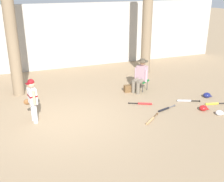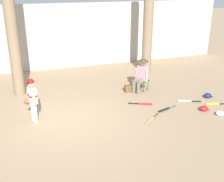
{
  "view_description": "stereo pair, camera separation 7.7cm",
  "coord_description": "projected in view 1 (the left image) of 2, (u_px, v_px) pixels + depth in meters",
  "views": [
    {
      "loc": [
        -1.38,
        -7.27,
        3.79
      ],
      "look_at": [
        1.35,
        0.02,
        0.75
      ],
      "focal_mm": 44.91,
      "sensor_mm": 36.0,
      "label": 1
    },
    {
      "loc": [
        -1.31,
        -7.3,
        3.79
      ],
      "look_at": [
        1.35,
        0.02,
        0.75
      ],
      "focal_mm": 44.91,
      "sensor_mm": 36.0,
      "label": 2
    }
  ],
  "objects": [
    {
      "name": "batting_helmet_red",
      "position": [
        203.0,
        108.0,
        8.82
      ],
      "size": [
        0.31,
        0.24,
        0.18
      ],
      "color": "#A81919",
      "rests_on": "ground"
    },
    {
      "name": "seated_spectator",
      "position": [
        141.0,
        75.0,
        10.19
      ],
      "size": [
        0.66,
        0.57,
        1.2
      ],
      "color": "#6B6051",
      "rests_on": "ground"
    },
    {
      "name": "bat_aluminum_silver",
      "position": [
        186.0,
        101.0,
        9.48
      ],
      "size": [
        0.72,
        0.36,
        0.07
      ],
      "color": "#B7BCC6",
      "rests_on": "ground"
    },
    {
      "name": "handbag_beside_stool",
      "position": [
        129.0,
        88.0,
        10.3
      ],
      "size": [
        0.35,
        0.19,
        0.26
      ],
      "primitive_type": "cube",
      "rotation": [
        0.0,
        0.0,
        -0.04
      ],
      "color": "brown",
      "rests_on": "ground"
    },
    {
      "name": "batting_helmet_white",
      "position": [
        219.0,
        113.0,
        8.52
      ],
      "size": [
        0.28,
        0.21,
        0.16
      ],
      "color": "silver",
      "rests_on": "ground"
    },
    {
      "name": "bat_black_composite",
      "position": [
        165.0,
        109.0,
        8.86
      ],
      "size": [
        0.73,
        0.28,
        0.07
      ],
      "color": "black",
      "rests_on": "ground"
    },
    {
      "name": "folding_stool",
      "position": [
        142.0,
        81.0,
        10.36
      ],
      "size": [
        0.55,
        0.55,
        0.41
      ],
      "color": "#196B2D",
      "rests_on": "ground"
    },
    {
      "name": "bat_red_barrel",
      "position": [
        143.0,
        104.0,
        9.26
      ],
      "size": [
        0.72,
        0.4,
        0.07
      ],
      "color": "red",
      "rests_on": "ground"
    },
    {
      "name": "bat_yellow_trainer",
      "position": [
        214.0,
        104.0,
        9.25
      ],
      "size": [
        0.73,
        0.24,
        0.07
      ],
      "color": "yellow",
      "rests_on": "ground"
    },
    {
      "name": "ground_plane",
      "position": [
        69.0,
        121.0,
        8.17
      ],
      "size": [
        60.0,
        60.0,
        0.0
      ],
      "primitive_type": "plane",
      "color": "#937A5B"
    },
    {
      "name": "young_ballplayer",
      "position": [
        32.0,
        98.0,
        7.88
      ],
      "size": [
        0.39,
        0.57,
        1.31
      ],
      "color": "white",
      "rests_on": "ground"
    },
    {
      "name": "tree_behind_spectator",
      "position": [
        147.0,
        29.0,
        11.83
      ],
      "size": [
        0.61,
        0.61,
        4.46
      ],
      "color": "#7F6B51",
      "rests_on": "ground"
    },
    {
      "name": "batting_helmet_navy",
      "position": [
        207.0,
        95.0,
        9.82
      ],
      "size": [
        0.32,
        0.24,
        0.18
      ],
      "color": "navy",
      "rests_on": "ground"
    },
    {
      "name": "bat_wood_tan",
      "position": [
        151.0,
        120.0,
        8.16
      ],
      "size": [
        0.66,
        0.54,
        0.07
      ],
      "color": "tan",
      "rests_on": "ground"
    },
    {
      "name": "concrete_back_wall",
      "position": [
        40.0,
        38.0,
        12.5
      ],
      "size": [
        18.0,
        0.36,
        2.92
      ],
      "primitive_type": "cube",
      "color": "#ADA89E",
      "rests_on": "ground"
    },
    {
      "name": "tree_near_player",
      "position": [
        9.0,
        14.0,
        9.1
      ],
      "size": [
        0.67,
        0.67,
        6.34
      ],
      "color": "#7F6B51",
      "rests_on": "ground"
    }
  ]
}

